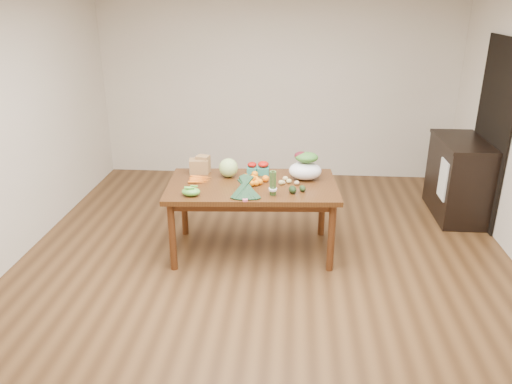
# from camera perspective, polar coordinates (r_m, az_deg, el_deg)

# --- Properties ---
(floor) EXTENTS (6.00, 6.00, 0.00)m
(floor) POSITION_cam_1_polar(r_m,az_deg,el_deg) (4.79, 0.80, -10.00)
(floor) COLOR brown
(floor) RESTS_ON ground
(room_walls) EXTENTS (5.02, 6.02, 2.70)m
(room_walls) POSITION_cam_1_polar(r_m,az_deg,el_deg) (4.23, 0.89, 5.73)
(room_walls) COLOR silver
(room_walls) RESTS_ON floor
(dining_table) EXTENTS (1.74, 1.04, 0.75)m
(dining_table) POSITION_cam_1_polar(r_m,az_deg,el_deg) (5.12, -0.42, -2.99)
(dining_table) COLOR #492911
(dining_table) RESTS_ON floor
(doorway_dark) EXTENTS (0.02, 1.00, 2.10)m
(doorway_dark) POSITION_cam_1_polar(r_m,az_deg,el_deg) (6.26, 25.31, 6.10)
(doorway_dark) COLOR black
(doorway_dark) RESTS_ON floor
(cabinet) EXTENTS (0.52, 1.02, 0.94)m
(cabinet) POSITION_cam_1_polar(r_m,az_deg,el_deg) (6.41, 22.08, 1.47)
(cabinet) COLOR black
(cabinet) RESTS_ON floor
(dish_towel) EXTENTS (0.02, 0.28, 0.45)m
(dish_towel) POSITION_cam_1_polar(r_m,az_deg,el_deg) (6.05, 20.58, 1.34)
(dish_towel) COLOR white
(dish_towel) RESTS_ON cabinet
(paper_bag) EXTENTS (0.27, 0.23, 0.18)m
(paper_bag) POSITION_cam_1_polar(r_m,az_deg,el_deg) (5.29, -6.55, 3.11)
(paper_bag) COLOR olive
(paper_bag) RESTS_ON dining_table
(cabbage) EXTENTS (0.20, 0.20, 0.20)m
(cabbage) POSITION_cam_1_polar(r_m,az_deg,el_deg) (5.15, -3.17, 2.78)
(cabbage) COLOR #A5C873
(cabbage) RESTS_ON dining_table
(strawberry_basket_a) EXTENTS (0.11, 0.11, 0.09)m
(strawberry_basket_a) POSITION_cam_1_polar(r_m,az_deg,el_deg) (5.27, -0.46, 2.68)
(strawberry_basket_a) COLOR #AC170B
(strawberry_basket_a) RESTS_ON dining_table
(strawberry_basket_b) EXTENTS (0.13, 0.13, 0.11)m
(strawberry_basket_b) POSITION_cam_1_polar(r_m,az_deg,el_deg) (5.24, 0.84, 2.64)
(strawberry_basket_b) COLOR red
(strawberry_basket_b) RESTS_ON dining_table
(orange_a) EXTENTS (0.07, 0.07, 0.07)m
(orange_a) POSITION_cam_1_polar(r_m,az_deg,el_deg) (5.06, -1.14, 1.71)
(orange_a) COLOR orange
(orange_a) RESTS_ON dining_table
(orange_b) EXTENTS (0.07, 0.07, 0.07)m
(orange_b) POSITION_cam_1_polar(r_m,az_deg,el_deg) (5.14, -0.13, 2.04)
(orange_b) COLOR orange
(orange_b) RESTS_ON dining_table
(orange_c) EXTENTS (0.07, 0.07, 0.07)m
(orange_c) POSITION_cam_1_polar(r_m,az_deg,el_deg) (5.02, 1.10, 1.54)
(orange_c) COLOR orange
(orange_c) RESTS_ON dining_table
(mandarin_cluster) EXTENTS (0.19, 0.19, 0.10)m
(mandarin_cluster) POSITION_cam_1_polar(r_m,az_deg,el_deg) (4.96, -0.38, 1.46)
(mandarin_cluster) COLOR #FFA50F
(mandarin_cluster) RESTS_ON dining_table
(carrots) EXTENTS (0.23, 0.23, 0.03)m
(carrots) POSITION_cam_1_polar(r_m,az_deg,el_deg) (5.09, -6.38, 1.46)
(carrots) COLOR orange
(carrots) RESTS_ON dining_table
(snap_pea_bag) EXTENTS (0.18, 0.13, 0.08)m
(snap_pea_bag) POSITION_cam_1_polar(r_m,az_deg,el_deg) (4.71, -7.44, 0.04)
(snap_pea_bag) COLOR #71B73E
(snap_pea_bag) RESTS_ON dining_table
(kale_bunch) EXTENTS (0.35, 0.42, 0.16)m
(kale_bunch) POSITION_cam_1_polar(r_m,az_deg,el_deg) (4.63, -1.21, 0.35)
(kale_bunch) COLOR black
(kale_bunch) RESTS_ON dining_table
(asparagus_bundle) EXTENTS (0.09, 0.12, 0.26)m
(asparagus_bundle) POSITION_cam_1_polar(r_m,az_deg,el_deg) (4.65, 1.95, 1.02)
(asparagus_bundle) COLOR #4D7133
(asparagus_bundle) RESTS_ON dining_table
(potato_a) EXTENTS (0.05, 0.04, 0.04)m
(potato_a) POSITION_cam_1_polar(r_m,az_deg,el_deg) (4.96, 3.11, 1.08)
(potato_a) COLOR #DAC47E
(potato_a) RESTS_ON dining_table
(potato_b) EXTENTS (0.06, 0.05, 0.05)m
(potato_b) POSITION_cam_1_polar(r_m,az_deg,el_deg) (4.95, 2.90, 1.10)
(potato_b) COLOR tan
(potato_b) RESTS_ON dining_table
(potato_c) EXTENTS (0.05, 0.05, 0.05)m
(potato_c) POSITION_cam_1_polar(r_m,az_deg,el_deg) (5.00, 3.78, 1.25)
(potato_c) COLOR #D4BF7A
(potato_c) RESTS_ON dining_table
(potato_d) EXTENTS (0.06, 0.05, 0.05)m
(potato_d) POSITION_cam_1_polar(r_m,az_deg,el_deg) (5.06, 3.38, 1.55)
(potato_d) COLOR tan
(potato_d) RESTS_ON dining_table
(potato_e) EXTENTS (0.05, 0.05, 0.05)m
(potato_e) POSITION_cam_1_polar(r_m,az_deg,el_deg) (4.96, 4.69, 1.05)
(potato_e) COLOR tan
(potato_e) RESTS_ON dining_table
(avocado_a) EXTENTS (0.10, 0.12, 0.07)m
(avocado_a) POSITION_cam_1_polar(r_m,az_deg,el_deg) (4.75, 4.20, 0.28)
(avocado_a) COLOR black
(avocado_a) RESTS_ON dining_table
(avocado_b) EXTENTS (0.08, 0.10, 0.06)m
(avocado_b) POSITION_cam_1_polar(r_m,az_deg,el_deg) (4.80, 5.34, 0.41)
(avocado_b) COLOR black
(avocado_b) RESTS_ON dining_table
(salad_bag) EXTENTS (0.35, 0.27, 0.26)m
(salad_bag) POSITION_cam_1_polar(r_m,az_deg,el_deg) (5.08, 5.65, 2.82)
(salad_bag) COLOR white
(salad_bag) RESTS_ON dining_table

